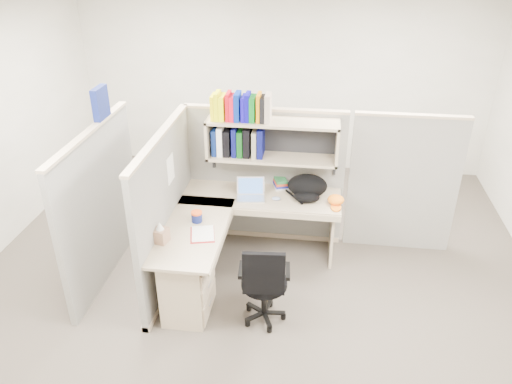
# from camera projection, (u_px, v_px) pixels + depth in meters

# --- Properties ---
(ground) EXTENTS (6.00, 6.00, 0.00)m
(ground) POSITION_uv_depth(u_px,v_px,m) (254.00, 281.00, 5.33)
(ground) COLOR #3B342D
(ground) RESTS_ON ground
(room_shell) EXTENTS (6.00, 6.00, 6.00)m
(room_shell) POSITION_uv_depth(u_px,v_px,m) (254.00, 140.00, 4.57)
(room_shell) COLOR #B6B3A4
(room_shell) RESTS_ON ground
(cubicle) EXTENTS (3.79, 1.84, 1.95)m
(cubicle) POSITION_uv_depth(u_px,v_px,m) (226.00, 184.00, 5.34)
(cubicle) COLOR slate
(cubicle) RESTS_ON ground
(desk) EXTENTS (1.74, 1.75, 0.73)m
(desk) POSITION_uv_depth(u_px,v_px,m) (209.00, 260.00, 4.92)
(desk) COLOR tan
(desk) RESTS_ON ground
(laptop) EXTENTS (0.34, 0.34, 0.22)m
(laptop) POSITION_uv_depth(u_px,v_px,m) (251.00, 190.00, 5.37)
(laptop) COLOR silver
(laptop) RESTS_ON desk
(backpack) EXTENTS (0.51, 0.45, 0.25)m
(backpack) POSITION_uv_depth(u_px,v_px,m) (307.00, 188.00, 5.37)
(backpack) COLOR black
(backpack) RESTS_ON desk
(orange_cap) EXTENTS (0.19, 0.21, 0.10)m
(orange_cap) POSITION_uv_depth(u_px,v_px,m) (336.00, 200.00, 5.31)
(orange_cap) COLOR orange
(orange_cap) RESTS_ON desk
(snack_canister) EXTENTS (0.11, 0.11, 0.11)m
(snack_canister) POSITION_uv_depth(u_px,v_px,m) (197.00, 216.00, 4.98)
(snack_canister) COLOR navy
(snack_canister) RESTS_ON desk
(tissue_box) EXTENTS (0.16, 0.16, 0.21)m
(tissue_box) POSITION_uv_depth(u_px,v_px,m) (160.00, 232.00, 4.64)
(tissue_box) COLOR #A2785C
(tissue_box) RESTS_ON desk
(mouse) EXTENTS (0.10, 0.08, 0.04)m
(mouse) POSITION_uv_depth(u_px,v_px,m) (276.00, 198.00, 5.39)
(mouse) COLOR #8190B7
(mouse) RESTS_ON desk
(paper_cup) EXTENTS (0.10, 0.10, 0.11)m
(paper_cup) POSITION_uv_depth(u_px,v_px,m) (261.00, 187.00, 5.55)
(paper_cup) COLOR white
(paper_cup) RESTS_ON desk
(book_stack) EXTENTS (0.21, 0.25, 0.10)m
(book_stack) POSITION_uv_depth(u_px,v_px,m) (280.00, 183.00, 5.65)
(book_stack) COLOR gray
(book_stack) RESTS_ON desk
(loose_paper) EXTENTS (0.27, 0.32, 0.00)m
(loose_paper) POSITION_uv_depth(u_px,v_px,m) (203.00, 233.00, 4.81)
(loose_paper) COLOR silver
(loose_paper) RESTS_ON desk
(task_chair) EXTENTS (0.49, 0.45, 0.90)m
(task_chair) POSITION_uv_depth(u_px,v_px,m) (264.00, 295.00, 4.63)
(task_chair) COLOR black
(task_chair) RESTS_ON ground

